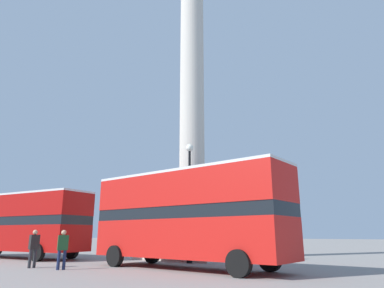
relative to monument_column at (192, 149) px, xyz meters
The scene contains 8 objects.
ground_plane 7.31m from the monument_column, ahead, with size 200.00×200.00×0.00m, color gray.
monument_column is the anchor object (origin of this frame).
bus_a 12.86m from the monument_column, 150.12° to the right, with size 11.43×3.46×4.17m.
bus_b 8.41m from the monument_column, 59.26° to the right, with size 10.21×3.64×4.42m.
equestrian_statue 12.54m from the monument_column, 149.22° to the left, with size 3.60×2.92×6.14m.
street_lamp 5.05m from the monument_column, 59.57° to the right, with size 0.43×0.43×6.70m.
pedestrian_near_lamp 11.22m from the monument_column, 96.51° to the right, with size 0.38×0.48×1.72m.
pedestrian_by_plinth 11.68m from the monument_column, 107.56° to the right, with size 0.23×0.46×1.74m.
Camera 1 is at (12.57, -19.58, 1.54)m, focal length 32.00 mm.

